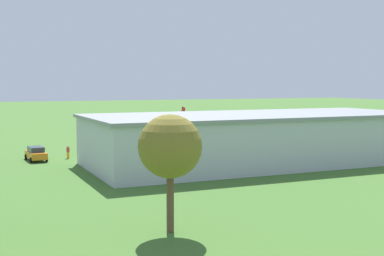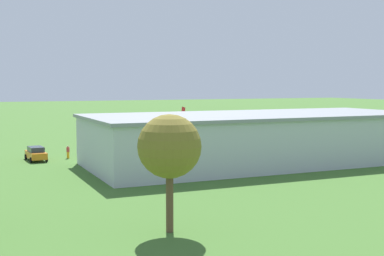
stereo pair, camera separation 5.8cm
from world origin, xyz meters
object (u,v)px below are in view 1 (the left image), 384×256
(person_at_fence_line, at_px, (286,136))
(person_near_hangar_door, at_px, (278,137))
(biplane, at_px, (174,121))
(car_orange, at_px, (36,153))
(person_walking_on_apron, at_px, (293,137))
(hangar, at_px, (258,138))
(person_watching_takeoff, at_px, (286,137))
(tree_by_windsock, at_px, (170,147))
(person_crossing_taxiway, at_px, (68,152))

(person_at_fence_line, bearing_deg, person_near_hangar_door, 17.68)
(biplane, bearing_deg, person_near_hangar_door, 139.97)
(car_orange, distance_m, person_walking_on_apron, 40.16)
(hangar, height_order, person_walking_on_apron, hangar)
(person_near_hangar_door, height_order, person_at_fence_line, person_at_fence_line)
(car_orange, height_order, person_watching_takeoff, car_orange)
(car_orange, distance_m, tree_by_windsock, 35.14)
(biplane, distance_m, tree_by_windsock, 54.34)
(biplane, bearing_deg, person_watching_takeoff, 141.44)
(person_near_hangar_door, height_order, person_watching_takeoff, person_near_hangar_door)
(hangar, distance_m, biplane, 27.81)
(biplane, relative_size, person_watching_takeoff, 4.98)
(person_walking_on_apron, height_order, person_near_hangar_door, person_near_hangar_door)
(hangar, distance_m, car_orange, 26.41)
(person_crossing_taxiway, relative_size, tree_by_windsock, 0.22)
(person_near_hangar_door, bearing_deg, biplane, -40.03)
(person_near_hangar_door, xyz_separation_m, person_watching_takeoff, (-1.15, 0.36, -0.02))
(person_crossing_taxiway, bearing_deg, hangar, 146.94)
(person_near_hangar_door, bearing_deg, car_orange, 6.98)
(person_crossing_taxiway, bearing_deg, person_watching_takeoff, -173.71)
(person_walking_on_apron, bearing_deg, hangar, 45.18)
(person_crossing_taxiway, bearing_deg, car_orange, 5.83)
(car_orange, xyz_separation_m, person_crossing_taxiway, (-3.88, -0.40, -0.08))
(tree_by_windsock, bearing_deg, hangar, -131.43)
(hangar, xyz_separation_m, person_watching_takeoff, (-15.06, -16.46, -2.09))
(person_crossing_taxiway, xyz_separation_m, person_walking_on_apron, (-36.04, -4.06, 0.01))
(biplane, distance_m, person_at_fence_line, 18.31)
(car_orange, height_order, tree_by_windsock, tree_by_windsock)
(hangar, bearing_deg, car_orange, -27.73)
(person_near_hangar_door, relative_size, tree_by_windsock, 0.22)
(biplane, bearing_deg, person_at_fence_line, 145.15)
(hangar, height_order, tree_by_windsock, tree_by_windsock)
(person_walking_on_apron, distance_m, person_at_fence_line, 1.09)
(person_crossing_taxiway, relative_size, person_watching_takeoff, 1.00)
(biplane, distance_m, person_crossing_taxiway, 25.41)
(person_watching_takeoff, bearing_deg, biplane, -38.56)
(person_crossing_taxiway, distance_m, tree_by_windsock, 35.37)
(biplane, height_order, person_near_hangar_door, biplane)
(car_orange, xyz_separation_m, person_walking_on_apron, (-39.92, -4.46, -0.07))
(person_crossing_taxiway, xyz_separation_m, person_at_fence_line, (-35.20, -4.75, 0.08))
(tree_by_windsock, bearing_deg, person_near_hangar_door, -130.67)
(biplane, height_order, car_orange, biplane)
(person_near_hangar_door, bearing_deg, person_crossing_taxiway, 7.11)
(biplane, bearing_deg, person_walking_on_apron, 144.89)
(person_at_fence_line, height_order, tree_by_windsock, tree_by_windsock)
(car_orange, relative_size, person_near_hangar_door, 2.83)
(hangar, bearing_deg, person_watching_takeoff, -132.47)
(hangar, distance_m, person_watching_takeoff, 22.41)
(person_crossing_taxiway, height_order, person_near_hangar_door, person_near_hangar_door)
(hangar, xyz_separation_m, tree_by_windsock, (19.80, 22.43, 2.42))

